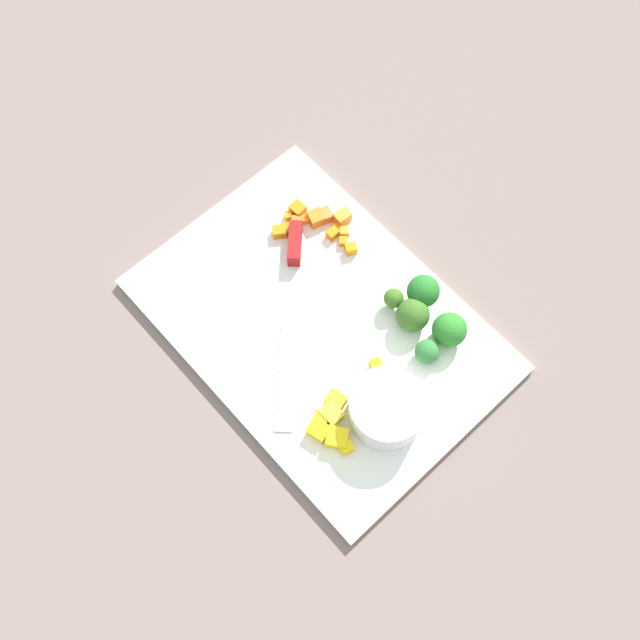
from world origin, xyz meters
name	(u,v)px	position (x,y,z in m)	size (l,w,h in m)	color
ground_plane	(320,327)	(0.00, 0.00, 0.00)	(4.00, 4.00, 0.00)	#73605B
cutting_board	(320,325)	(0.00, 0.00, 0.01)	(0.44, 0.31, 0.01)	white
prep_bowl	(387,409)	(-0.14, 0.02, 0.04)	(0.09, 0.09, 0.05)	white
chef_knife	(293,282)	(0.06, -0.01, 0.02)	(0.21, 0.21, 0.02)	silver
carrot_dice_0	(337,227)	(0.08, -0.11, 0.02)	(0.01, 0.01, 0.01)	orange
carrot_dice_1	(344,232)	(0.07, -0.11, 0.02)	(0.01, 0.01, 0.01)	orange
carrot_dice_2	(279,232)	(0.13, -0.05, 0.02)	(0.02, 0.01, 0.01)	orange
carrot_dice_3	(342,217)	(0.09, -0.12, 0.02)	(0.02, 0.02, 0.02)	orange
carrot_dice_4	(316,218)	(0.11, -0.09, 0.02)	(0.02, 0.02, 0.02)	orange
carrot_dice_5	(296,223)	(0.12, -0.07, 0.02)	(0.01, 0.01, 0.01)	orange
carrot_dice_6	(298,210)	(0.14, -0.09, 0.02)	(0.02, 0.02, 0.02)	orange
carrot_dice_7	(304,219)	(0.12, -0.08, 0.02)	(0.01, 0.01, 0.01)	orange
carrot_dice_8	(325,216)	(0.11, -0.11, 0.02)	(0.02, 0.02, 0.01)	orange
carrot_dice_9	(343,241)	(0.06, -0.10, 0.02)	(0.01, 0.01, 0.01)	orange
carrot_dice_10	(289,216)	(0.14, -0.07, 0.02)	(0.01, 0.01, 0.01)	orange
carrot_dice_11	(290,229)	(0.12, -0.06, 0.02)	(0.01, 0.02, 0.01)	orange
carrot_dice_12	(333,233)	(0.08, -0.10, 0.02)	(0.01, 0.02, 0.01)	orange
carrot_dice_13	(351,249)	(0.05, -0.10, 0.02)	(0.01, 0.01, 0.01)	orange
pepper_dice_0	(321,419)	(-0.09, 0.08, 0.02)	(0.02, 0.02, 0.01)	yellow
pepper_dice_1	(336,401)	(-0.09, 0.06, 0.02)	(0.02, 0.02, 0.02)	yellow
pepper_dice_2	(376,364)	(-0.09, -0.01, 0.02)	(0.01, 0.01, 0.01)	yellow
pepper_dice_3	(347,448)	(-0.14, 0.08, 0.02)	(0.02, 0.01, 0.01)	yellow
pepper_dice_4	(331,414)	(-0.10, 0.07, 0.02)	(0.02, 0.02, 0.02)	yellow
pepper_dice_5	(318,430)	(-0.10, 0.09, 0.02)	(0.02, 0.02, 0.02)	yellow
pepper_dice_6	(337,438)	(-0.12, 0.09, 0.02)	(0.02, 0.02, 0.02)	yellow
broccoli_floret_0	(394,299)	(-0.04, -0.08, 0.03)	(0.03, 0.03, 0.03)	#8EC369
broccoli_floret_1	(449,330)	(-0.12, -0.10, 0.03)	(0.04, 0.04, 0.04)	#91B867
broccoli_floret_2	(423,291)	(-0.06, -0.12, 0.04)	(0.04, 0.04, 0.05)	#95AC6B
broccoli_floret_3	(427,352)	(-0.12, -0.07, 0.03)	(0.03, 0.03, 0.03)	#94B26A
broccoli_floret_4	(413,315)	(-0.07, -0.09, 0.03)	(0.04, 0.04, 0.04)	#91AC58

